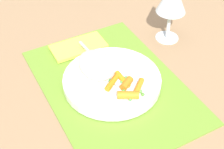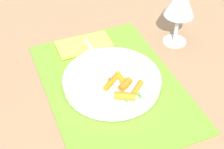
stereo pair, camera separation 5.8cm
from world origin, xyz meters
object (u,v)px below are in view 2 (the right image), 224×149
at_px(fork, 105,67).
at_px(napkin, 84,45).
at_px(carrot_portion, 124,87).
at_px(wine_glass, 181,2).
at_px(plate, 112,81).
at_px(rice_mound, 97,64).

height_order(fork, napkin, fork).
bearing_deg(carrot_portion, wine_glass, 123.26).
bearing_deg(fork, carrot_portion, 8.48).
xyz_separation_m(plate, napkin, (-0.16, -0.01, -0.01)).
relative_size(rice_mound, carrot_portion, 1.13).
distance_m(carrot_portion, wine_glass, 0.27).
relative_size(carrot_portion, wine_glass, 0.56).
height_order(wine_glass, napkin, wine_glass).
xyz_separation_m(rice_mound, wine_glass, (-0.06, 0.25, 0.08)).
bearing_deg(carrot_portion, fork, -171.52).
height_order(plate, napkin, plate).
relative_size(rice_mound, wine_glass, 0.63).
bearing_deg(fork, plate, 4.03).
height_order(rice_mound, wine_glass, wine_glass).
bearing_deg(plate, napkin, -175.42).
bearing_deg(plate, carrot_portion, 12.21).
xyz_separation_m(carrot_portion, napkin, (-0.21, -0.02, -0.02)).
relative_size(carrot_portion, fork, 0.50).
height_order(carrot_portion, napkin, carrot_portion).
distance_m(carrot_portion, fork, 0.09).
bearing_deg(napkin, fork, 4.75).
xyz_separation_m(rice_mound, fork, (-0.00, 0.02, -0.02)).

